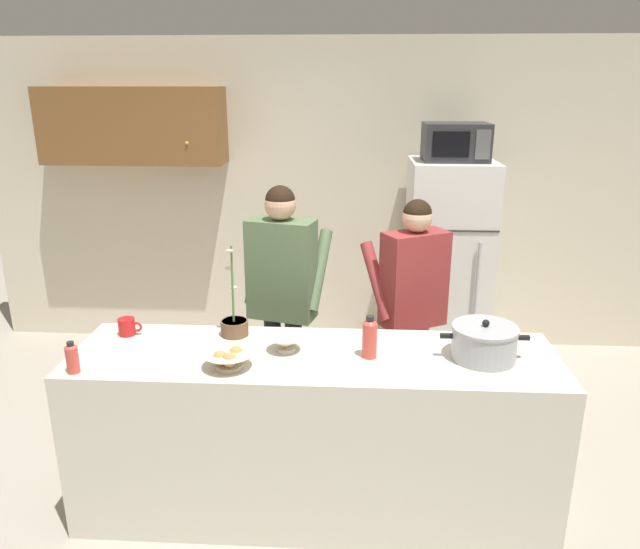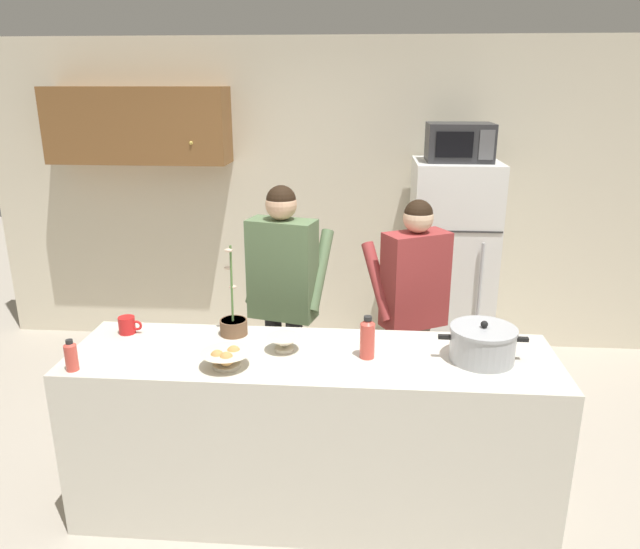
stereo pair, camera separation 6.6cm
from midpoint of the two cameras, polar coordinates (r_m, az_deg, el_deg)
ground_plane at (r=3.57m, az=-0.17°, el=-21.07°), size 14.00×14.00×0.00m
back_wall_unit at (r=5.12m, az=-0.61°, el=8.27°), size 6.00×0.48×2.60m
kitchen_island at (r=3.30m, az=-0.17°, el=-14.84°), size 2.49×0.68×0.92m
refrigerator at (r=4.87m, az=12.72°, el=0.72°), size 0.64×0.68×1.68m
microwave at (r=4.67m, az=13.59°, el=12.19°), size 0.48×0.37×0.28m
person_near_pot at (r=3.79m, az=-3.03°, el=-0.76°), size 0.58×0.51×1.65m
person_by_sink at (r=3.81m, az=9.43°, el=-1.82°), size 0.59×0.56×1.58m
cooking_pot at (r=3.10m, az=15.87°, el=-6.36°), size 0.44×0.33×0.21m
coffee_mug at (r=3.45m, az=-17.42°, el=-4.65°), size 0.13×0.09×0.10m
bread_bowl at (r=2.95m, az=-8.33°, el=-7.91°), size 0.25×0.25×0.10m
empty_bowl at (r=3.09m, az=-2.85°, el=-6.52°), size 0.18×0.18×0.08m
bottle_near_edge at (r=3.10m, az=-22.15°, el=-7.17°), size 0.06×0.06×0.16m
bottle_mid_counter at (r=3.00m, az=5.19°, el=-6.03°), size 0.07×0.07×0.22m
potted_orchid at (r=3.30m, az=-7.71°, el=-4.66°), size 0.15×0.15×0.50m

